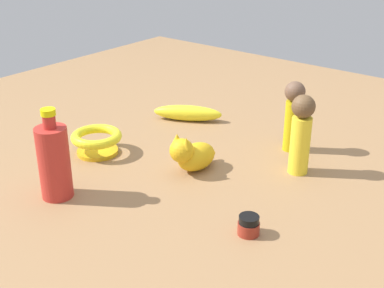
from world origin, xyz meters
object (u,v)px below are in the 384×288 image
at_px(cat_figurine, 192,154).
at_px(bottle_tall, 54,161).
at_px(bowl, 97,140).
at_px(banana, 188,113).
at_px(nail_polish_jar, 249,225).
at_px(person_figure_child, 293,113).
at_px(person_figure_adult, 301,132).

bearing_deg(cat_figurine, bottle_tall, -118.80).
bearing_deg(bowl, banana, 83.29).
bearing_deg(bottle_tall, nail_polish_jar, 18.78).
relative_size(bowl, person_figure_child, 0.70).
height_order(bowl, nail_polish_jar, bowl).
height_order(cat_figurine, nail_polish_jar, cat_figurine).
height_order(bottle_tall, nail_polish_jar, bottle_tall).
bearing_deg(nail_polish_jar, banana, 140.34).
bearing_deg(bottle_tall, person_figure_child, 62.15).
bearing_deg(bowl, nail_polish_jar, -7.22).
bearing_deg(person_figure_adult, banana, 167.33).
relative_size(person_figure_child, bottle_tall, 0.91).
bearing_deg(bottle_tall, cat_figurine, 61.20).
bearing_deg(nail_polish_jar, person_figure_child, 107.67).
bearing_deg(person_figure_child, banana, -178.63).
xyz_separation_m(bowl, bottle_tall, (0.09, -0.20, 0.05)).
distance_m(person_figure_child, nail_polish_jar, 0.41).
xyz_separation_m(person_figure_adult, banana, (-0.40, 0.09, -0.08)).
distance_m(bowl, person_figure_child, 0.49).
bearing_deg(bowl, cat_figurine, 17.04).
height_order(bowl, banana, bowl).
relative_size(bottle_tall, person_figure_adult, 1.05).
relative_size(cat_figurine, nail_polish_jar, 3.35).
distance_m(cat_figurine, nail_polish_jar, 0.28).
bearing_deg(bowl, person_figure_adult, 26.77).
xyz_separation_m(bowl, cat_figurine, (0.24, 0.07, 0.01)).
height_order(cat_figurine, person_figure_child, person_figure_child).
height_order(bowl, bottle_tall, bottle_tall).
xyz_separation_m(bottle_tall, banana, (-0.06, 0.51, -0.06)).
bearing_deg(banana, nail_polish_jar, -68.79).
distance_m(bowl, nail_polish_jar, 0.49).
distance_m(cat_figurine, bottle_tall, 0.31).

